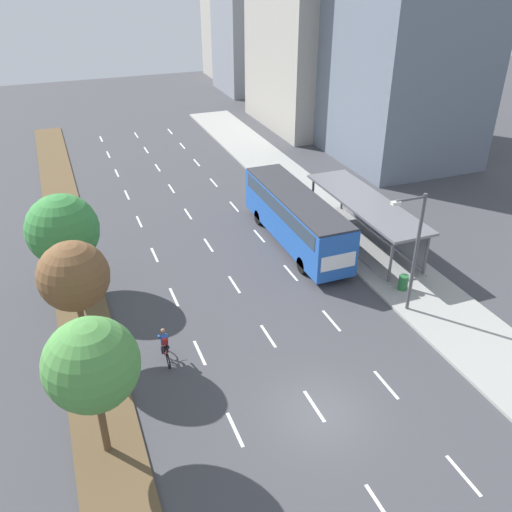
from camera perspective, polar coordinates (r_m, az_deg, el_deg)
ground_plane at (r=23.40m, az=6.65°, el=-16.08°), size 140.00×140.00×0.00m
median_strip at (r=37.99m, az=-19.03°, el=1.95°), size 2.60×52.00×0.12m
sidewalk_right at (r=41.85m, az=5.49°, el=6.10°), size 4.50×52.00×0.15m
lane_divider_left at (r=36.66m, az=-11.37°, el=1.93°), size 0.14×47.25×0.01m
lane_divider_center at (r=37.28m, az=-6.11°, el=2.87°), size 0.14×47.25×0.01m
lane_divider_right at (r=38.21m, az=-1.05°, el=3.74°), size 0.14×47.25×0.01m
bus_shelter at (r=35.12m, az=11.63°, el=4.03°), size 2.90×10.57×2.86m
bus at (r=34.39m, az=4.14°, el=4.39°), size 2.54×11.29×3.37m
cyclist at (r=25.56m, az=-9.50°, el=-9.29°), size 0.46×1.82×1.71m
median_tree_nearest at (r=19.80m, az=-16.79°, el=-10.84°), size 3.35×3.35×5.80m
median_tree_second at (r=24.73m, az=-18.52°, el=-2.04°), size 3.10×3.10×5.78m
median_tree_third at (r=30.34m, az=-19.56°, el=2.59°), size 3.83×3.83×5.55m
streetlight at (r=27.81m, az=16.17°, el=0.98°), size 1.91×0.24×6.50m
trash_bin at (r=31.12m, az=15.13°, el=-2.69°), size 0.52×0.52×0.85m
building_near_right at (r=50.34m, az=15.29°, el=23.50°), size 10.55×13.87×24.26m
building_far_right at (r=75.19m, az=0.44°, el=23.45°), size 10.40×8.93×17.24m
building_tall_right at (r=83.69m, az=-2.03°, el=23.73°), size 8.04×8.62×16.29m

